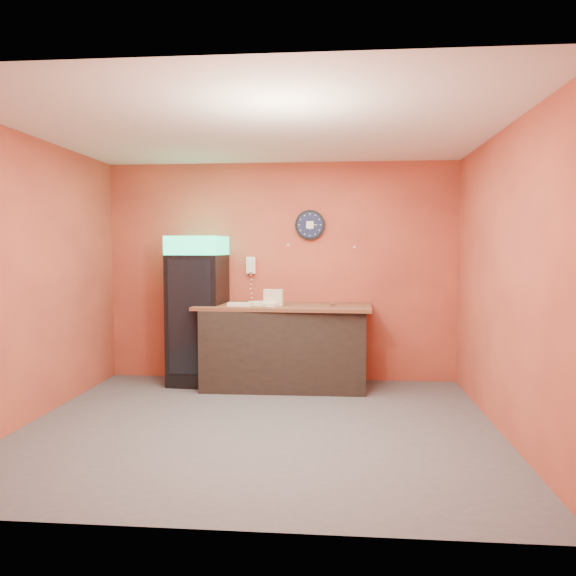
# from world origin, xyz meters

# --- Properties ---
(floor) EXTENTS (4.50, 4.50, 0.00)m
(floor) POSITION_xyz_m (0.00, 0.00, 0.00)
(floor) COLOR #47474C
(floor) RESTS_ON ground
(back_wall) EXTENTS (4.50, 0.02, 2.80)m
(back_wall) POSITION_xyz_m (0.00, 2.00, 1.40)
(back_wall) COLOR #CA5739
(back_wall) RESTS_ON floor
(left_wall) EXTENTS (0.02, 4.00, 2.80)m
(left_wall) POSITION_xyz_m (-2.25, 0.00, 1.40)
(left_wall) COLOR #CA5739
(left_wall) RESTS_ON floor
(right_wall) EXTENTS (0.02, 4.00, 2.80)m
(right_wall) POSITION_xyz_m (2.25, 0.00, 1.40)
(right_wall) COLOR #CA5739
(right_wall) RESTS_ON floor
(ceiling) EXTENTS (4.50, 4.00, 0.02)m
(ceiling) POSITION_xyz_m (0.00, 0.00, 2.80)
(ceiling) COLOR white
(ceiling) RESTS_ON back_wall
(beverage_cooler) EXTENTS (0.69, 0.70, 1.85)m
(beverage_cooler) POSITION_xyz_m (-1.00, 1.61, 0.91)
(beverage_cooler) COLOR black
(beverage_cooler) RESTS_ON floor
(prep_counter) EXTENTS (1.96, 0.89, 0.97)m
(prep_counter) POSITION_xyz_m (0.09, 1.57, 0.49)
(prep_counter) COLOR black
(prep_counter) RESTS_ON floor
(wall_clock) EXTENTS (0.38, 0.06, 0.38)m
(wall_clock) POSITION_xyz_m (0.38, 1.97, 2.00)
(wall_clock) COLOR black
(wall_clock) RESTS_ON back_wall
(wall_phone) EXTENTS (0.12, 0.10, 0.22)m
(wall_phone) POSITION_xyz_m (-0.38, 1.95, 1.49)
(wall_phone) COLOR white
(wall_phone) RESTS_ON back_wall
(butcher_paper) EXTENTS (2.15, 1.00, 0.04)m
(butcher_paper) POSITION_xyz_m (0.09, 1.57, 0.99)
(butcher_paper) COLOR brown
(butcher_paper) RESTS_ON prep_counter
(sub_roll_stack) EXTENTS (0.24, 0.12, 0.20)m
(sub_roll_stack) POSITION_xyz_m (-0.03, 1.45, 1.11)
(sub_roll_stack) COLOR beige
(sub_roll_stack) RESTS_ON butcher_paper
(wrapped_sandwich_left) EXTENTS (0.30, 0.16, 0.04)m
(wrapped_sandwich_left) POSITION_xyz_m (-0.42, 1.37, 1.03)
(wrapped_sandwich_left) COLOR silver
(wrapped_sandwich_left) RESTS_ON butcher_paper
(wrapped_sandwich_mid) EXTENTS (0.32, 0.24, 0.04)m
(wrapped_sandwich_mid) POSITION_xyz_m (-0.11, 1.39, 1.03)
(wrapped_sandwich_mid) COLOR silver
(wrapped_sandwich_mid) RESTS_ON butcher_paper
(wrapped_sandwich_right) EXTENTS (0.28, 0.23, 0.04)m
(wrapped_sandwich_right) POSITION_xyz_m (-0.23, 1.64, 1.03)
(wrapped_sandwich_right) COLOR silver
(wrapped_sandwich_right) RESTS_ON butcher_paper
(kitchen_tool) EXTENTS (0.05, 0.05, 0.05)m
(kitchen_tool) POSITION_xyz_m (-0.04, 1.58, 1.04)
(kitchen_tool) COLOR silver
(kitchen_tool) RESTS_ON butcher_paper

